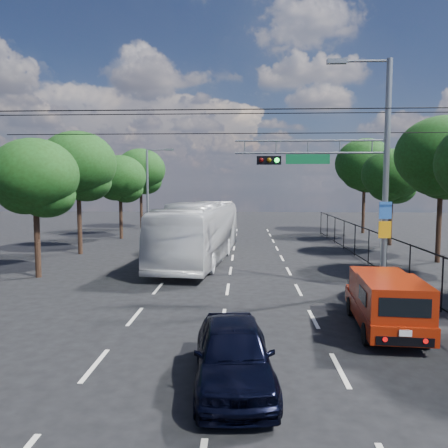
# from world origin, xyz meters

# --- Properties ---
(ground) EXTENTS (120.00, 120.00, 0.00)m
(ground) POSITION_xyz_m (0.00, 0.00, 0.00)
(ground) COLOR black
(ground) RESTS_ON ground
(lane_markings) EXTENTS (6.12, 38.00, 0.01)m
(lane_markings) POSITION_xyz_m (-0.00, 14.00, 0.01)
(lane_markings) COLOR beige
(lane_markings) RESTS_ON ground
(signal_mast) EXTENTS (6.43, 0.39, 9.50)m
(signal_mast) POSITION_xyz_m (5.28, 7.99, 5.24)
(signal_mast) COLOR slate
(signal_mast) RESTS_ON ground
(streetlight_left) EXTENTS (2.09, 0.22, 7.08)m
(streetlight_left) POSITION_xyz_m (-6.33, 22.00, 3.94)
(streetlight_left) COLOR slate
(streetlight_left) RESTS_ON ground
(utility_wires) EXTENTS (22.00, 5.04, 0.74)m
(utility_wires) POSITION_xyz_m (0.00, 8.83, 7.23)
(utility_wires) COLOR black
(utility_wires) RESTS_ON ground
(fence_right) EXTENTS (0.06, 34.03, 2.00)m
(fence_right) POSITION_xyz_m (7.60, 12.17, 1.03)
(fence_right) COLOR black
(fence_right) RESTS_ON ground
(tree_right_c) EXTENTS (5.10, 5.10, 8.29)m
(tree_right_c) POSITION_xyz_m (11.82, 15.02, 5.73)
(tree_right_c) COLOR black
(tree_right_c) RESTS_ON ground
(tree_right_d) EXTENTS (4.32, 4.32, 7.02)m
(tree_right_d) POSITION_xyz_m (11.42, 22.02, 4.85)
(tree_right_d) COLOR black
(tree_right_d) RESTS_ON ground
(tree_right_e) EXTENTS (5.28, 5.28, 8.58)m
(tree_right_e) POSITION_xyz_m (11.62, 30.02, 5.94)
(tree_right_e) COLOR black
(tree_right_e) RESTS_ON ground
(tree_left_b) EXTENTS (4.08, 4.08, 6.63)m
(tree_left_b) POSITION_xyz_m (-9.18, 10.02, 4.58)
(tree_left_b) COLOR black
(tree_left_b) RESTS_ON ground
(tree_left_c) EXTENTS (4.80, 4.80, 7.80)m
(tree_left_c) POSITION_xyz_m (-9.78, 17.02, 5.40)
(tree_left_c) COLOR black
(tree_left_c) RESTS_ON ground
(tree_left_d) EXTENTS (4.20, 4.20, 6.83)m
(tree_left_d) POSITION_xyz_m (-9.38, 25.02, 4.72)
(tree_left_d) COLOR black
(tree_left_d) RESTS_ON ground
(tree_left_e) EXTENTS (4.92, 4.92, 7.99)m
(tree_left_e) POSITION_xyz_m (-9.58, 33.02, 5.53)
(tree_left_e) COLOR black
(tree_left_e) RESTS_ON ground
(red_pickup) EXTENTS (2.09, 4.84, 1.76)m
(red_pickup) POSITION_xyz_m (4.99, 2.93, 0.94)
(red_pickup) COLOR black
(red_pickup) RESTS_ON ground
(navy_hatchback) EXTENTS (2.03, 4.38, 1.45)m
(navy_hatchback) POSITION_xyz_m (0.45, -0.89, 0.73)
(navy_hatchback) COLOR black
(navy_hatchback) RESTS_ON ground
(white_bus) EXTENTS (4.13, 12.55, 3.43)m
(white_bus) POSITION_xyz_m (-1.90, 14.55, 1.72)
(white_bus) COLOR silver
(white_bus) RESTS_ON ground
(white_van) EXTENTS (1.95, 4.79, 1.55)m
(white_van) POSITION_xyz_m (-4.26, 17.53, 0.77)
(white_van) COLOR silver
(white_van) RESTS_ON ground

